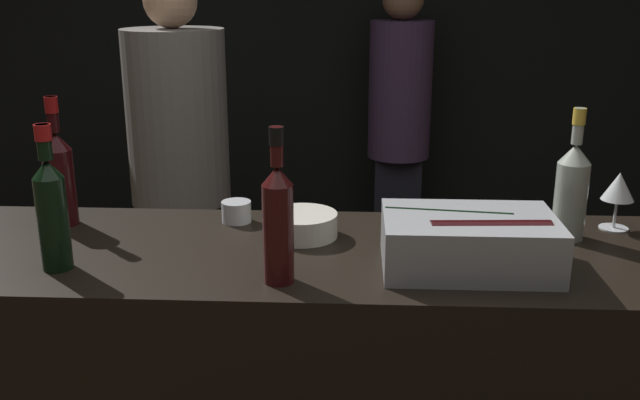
{
  "coord_description": "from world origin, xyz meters",
  "views": [
    {
      "loc": [
        0.09,
        -1.35,
        1.65
      ],
      "look_at": [
        0.0,
        0.34,
        1.13
      ],
      "focal_mm": 40.0,
      "sensor_mm": 36.0,
      "label": 1
    }
  ],
  "objects_px": {
    "bowl_white": "(302,224)",
    "red_wine_bottle_tall": "(59,174)",
    "candle_votive": "(236,211)",
    "red_wine_bottle_burgundy": "(52,208)",
    "red_wine_bottle_black_foil": "(278,219)",
    "person_in_hoodie": "(399,123)",
    "rose_wine_bottle": "(572,188)",
    "wine_glass": "(618,188)",
    "person_blond_tee": "(180,163)",
    "ice_bin_with_bottles": "(469,240)"
  },
  "relations": [
    {
      "from": "bowl_white",
      "to": "red_wine_bottle_tall",
      "type": "bearing_deg",
      "value": 174.44
    },
    {
      "from": "candle_votive",
      "to": "red_wine_bottle_burgundy",
      "type": "xyz_separation_m",
      "value": [
        -0.36,
        -0.35,
        0.12
      ]
    },
    {
      "from": "red_wine_bottle_burgundy",
      "to": "red_wine_bottle_black_foil",
      "type": "relative_size",
      "value": 0.97
    },
    {
      "from": "red_wine_bottle_tall",
      "to": "person_in_hoodie",
      "type": "xyz_separation_m",
      "value": [
        1.03,
        1.89,
        -0.21
      ]
    },
    {
      "from": "candle_votive",
      "to": "rose_wine_bottle",
      "type": "relative_size",
      "value": 0.24
    },
    {
      "from": "wine_glass",
      "to": "red_wine_bottle_tall",
      "type": "distance_m",
      "value": 1.5
    },
    {
      "from": "person_in_hoodie",
      "to": "person_blond_tee",
      "type": "relative_size",
      "value": 0.99
    },
    {
      "from": "candle_votive",
      "to": "red_wine_bottle_black_foil",
      "type": "relative_size",
      "value": 0.23
    },
    {
      "from": "red_wine_bottle_burgundy",
      "to": "rose_wine_bottle",
      "type": "xyz_separation_m",
      "value": [
        1.24,
        0.27,
        -0.01
      ]
    },
    {
      "from": "candle_votive",
      "to": "red_wine_bottle_tall",
      "type": "relative_size",
      "value": 0.23
    },
    {
      "from": "person_blond_tee",
      "to": "candle_votive",
      "type": "bearing_deg",
      "value": 16.0
    },
    {
      "from": "red_wine_bottle_black_foil",
      "to": "rose_wine_bottle",
      "type": "xyz_separation_m",
      "value": [
        0.72,
        0.32,
        -0.01
      ]
    },
    {
      "from": "candle_votive",
      "to": "person_blond_tee",
      "type": "relative_size",
      "value": 0.05
    },
    {
      "from": "ice_bin_with_bottles",
      "to": "wine_glass",
      "type": "xyz_separation_m",
      "value": [
        0.43,
        0.29,
        0.05
      ]
    },
    {
      "from": "ice_bin_with_bottles",
      "to": "wine_glass",
      "type": "distance_m",
      "value": 0.52
    },
    {
      "from": "rose_wine_bottle",
      "to": "person_blond_tee",
      "type": "xyz_separation_m",
      "value": [
        -1.28,
        1.06,
        -0.22
      ]
    },
    {
      "from": "red_wine_bottle_black_foil",
      "to": "ice_bin_with_bottles",
      "type": "bearing_deg",
      "value": 13.84
    },
    {
      "from": "bowl_white",
      "to": "person_blond_tee",
      "type": "xyz_separation_m",
      "value": [
        -0.59,
        1.09,
        -0.12
      ]
    },
    {
      "from": "red_wine_bottle_black_foil",
      "to": "person_blond_tee",
      "type": "bearing_deg",
      "value": 112.17
    },
    {
      "from": "wine_glass",
      "to": "red_wine_bottle_tall",
      "type": "height_order",
      "value": "red_wine_bottle_tall"
    },
    {
      "from": "red_wine_bottle_tall",
      "to": "red_wine_bottle_black_foil",
      "type": "bearing_deg",
      "value": -29.65
    },
    {
      "from": "rose_wine_bottle",
      "to": "red_wine_bottle_tall",
      "type": "bearing_deg",
      "value": 178.24
    },
    {
      "from": "person_in_hoodie",
      "to": "rose_wine_bottle",
      "type": "bearing_deg",
      "value": 140.65
    },
    {
      "from": "red_wine_bottle_black_foil",
      "to": "person_in_hoodie",
      "type": "xyz_separation_m",
      "value": [
        0.39,
        2.25,
        -0.22
      ]
    },
    {
      "from": "ice_bin_with_bottles",
      "to": "wine_glass",
      "type": "bearing_deg",
      "value": 33.79
    },
    {
      "from": "red_wine_bottle_burgundy",
      "to": "red_wine_bottle_tall",
      "type": "bearing_deg",
      "value": 109.58
    },
    {
      "from": "wine_glass",
      "to": "candle_votive",
      "type": "xyz_separation_m",
      "value": [
        -1.03,
        0.01,
        -0.08
      ]
    },
    {
      "from": "wine_glass",
      "to": "red_wine_bottle_black_foil",
      "type": "bearing_deg",
      "value": -155.38
    },
    {
      "from": "wine_glass",
      "to": "rose_wine_bottle",
      "type": "distance_m",
      "value": 0.17
    },
    {
      "from": "person_in_hoodie",
      "to": "red_wine_bottle_black_foil",
      "type": "bearing_deg",
      "value": 121.13
    },
    {
      "from": "red_wine_bottle_tall",
      "to": "person_in_hoodie",
      "type": "height_order",
      "value": "person_in_hoodie"
    },
    {
      "from": "ice_bin_with_bottles",
      "to": "red_wine_bottle_tall",
      "type": "height_order",
      "value": "red_wine_bottle_tall"
    },
    {
      "from": "person_in_hoodie",
      "to": "person_blond_tee",
      "type": "distance_m",
      "value": 1.29
    },
    {
      "from": "ice_bin_with_bottles",
      "to": "red_wine_bottle_black_foil",
      "type": "distance_m",
      "value": 0.45
    },
    {
      "from": "bowl_white",
      "to": "candle_votive",
      "type": "relative_size",
      "value": 2.26
    },
    {
      "from": "rose_wine_bottle",
      "to": "person_in_hoodie",
      "type": "xyz_separation_m",
      "value": [
        -0.33,
        1.93,
        -0.21
      ]
    },
    {
      "from": "red_wine_bottle_burgundy",
      "to": "person_in_hoodie",
      "type": "bearing_deg",
      "value": 67.4
    },
    {
      "from": "red_wine_bottle_tall",
      "to": "ice_bin_with_bottles",
      "type": "bearing_deg",
      "value": -13.42
    },
    {
      "from": "ice_bin_with_bottles",
      "to": "person_blond_tee",
      "type": "distance_m",
      "value": 1.62
    },
    {
      "from": "wine_glass",
      "to": "person_in_hoodie",
      "type": "height_order",
      "value": "person_in_hoodie"
    },
    {
      "from": "red_wine_bottle_black_foil",
      "to": "person_in_hoodie",
      "type": "bearing_deg",
      "value": 80.09
    },
    {
      "from": "bowl_white",
      "to": "red_wine_bottle_tall",
      "type": "distance_m",
      "value": 0.67
    },
    {
      "from": "person_in_hoodie",
      "to": "candle_votive",
      "type": "bearing_deg",
      "value": 114.31
    },
    {
      "from": "bowl_white",
      "to": "person_in_hoodie",
      "type": "height_order",
      "value": "person_in_hoodie"
    },
    {
      "from": "red_wine_bottle_tall",
      "to": "person_in_hoodie",
      "type": "relative_size",
      "value": 0.21
    },
    {
      "from": "red_wine_bottle_burgundy",
      "to": "person_blond_tee",
      "type": "xyz_separation_m",
      "value": [
        -0.04,
        1.33,
        -0.23
      ]
    },
    {
      "from": "bowl_white",
      "to": "wine_glass",
      "type": "relative_size",
      "value": 1.18
    },
    {
      "from": "rose_wine_bottle",
      "to": "person_blond_tee",
      "type": "distance_m",
      "value": 1.68
    },
    {
      "from": "red_wine_bottle_burgundy",
      "to": "red_wine_bottle_black_foil",
      "type": "distance_m",
      "value": 0.52
    },
    {
      "from": "red_wine_bottle_burgundy",
      "to": "red_wine_bottle_black_foil",
      "type": "bearing_deg",
      "value": -5.41
    }
  ]
}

